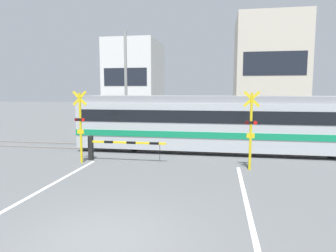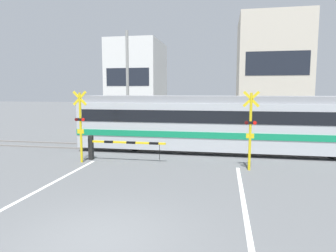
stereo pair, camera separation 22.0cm
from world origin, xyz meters
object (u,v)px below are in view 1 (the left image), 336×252
at_px(crossing_barrier_near, 109,145).
at_px(crossing_barrier_far, 222,131).
at_px(pedestrian, 189,123).
at_px(crossing_signal_right, 251,127).
at_px(crossing_signal_left, 80,123).
at_px(commuter_train, 227,122).

height_order(crossing_barrier_near, crossing_barrier_far, same).
distance_m(crossing_barrier_far, pedestrian, 3.22).
relative_size(crossing_barrier_near, crossing_signal_right, 1.14).
distance_m(crossing_barrier_near, crossing_signal_left, 1.69).
bearing_deg(crossing_signal_right, crossing_signal_left, 180.00).
bearing_deg(crossing_barrier_far, crossing_barrier_near, -131.13).
distance_m(crossing_signal_left, pedestrian, 9.81).
relative_size(commuter_train, crossing_signal_right, 4.91).
relative_size(crossing_barrier_far, pedestrian, 2.18).
distance_m(crossing_signal_left, crossing_signal_right, 7.60).
xyz_separation_m(crossing_barrier_near, crossing_barrier_far, (5.33, 6.10, 0.00)).
bearing_deg(crossing_barrier_far, crossing_signal_left, -134.00).
bearing_deg(pedestrian, crossing_signal_left, -114.87).
bearing_deg(commuter_train, crossing_barrier_near, -150.90).
bearing_deg(crossing_signal_right, pedestrian, 111.44).
xyz_separation_m(crossing_signal_left, pedestrian, (4.11, 8.87, -0.83)).
relative_size(crossing_barrier_far, crossing_signal_right, 1.14).
xyz_separation_m(commuter_train, crossing_barrier_far, (-0.26, 2.99, -0.90)).
bearing_deg(pedestrian, commuter_train, -63.21).
bearing_deg(crossing_signal_left, pedestrian, 65.13).
relative_size(commuter_train, crossing_signal_left, 4.91).
distance_m(crossing_barrier_near, crossing_barrier_far, 8.10).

